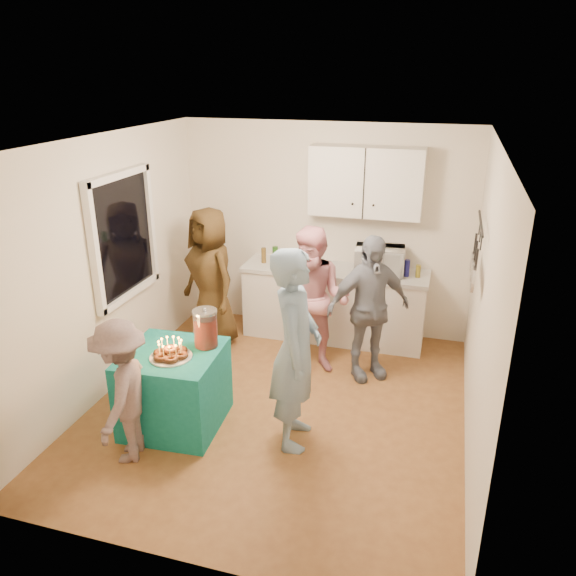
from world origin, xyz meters
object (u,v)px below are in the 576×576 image
(woman_back_center, at_px, (314,301))
(child_near_left, at_px, (123,392))
(party_table, at_px, (174,388))
(man_birthday, at_px, (296,350))
(counter, at_px, (334,305))
(microwave, at_px, (379,260))
(punch_jar, at_px, (206,329))
(woman_back_left, at_px, (210,277))
(woman_back_right, at_px, (368,308))

(woman_back_center, relative_size, child_near_left, 1.27)
(party_table, height_order, man_birthday, man_birthday)
(party_table, bearing_deg, counter, 64.81)
(counter, distance_m, microwave, 0.83)
(punch_jar, xyz_separation_m, woman_back_left, (-0.60, 1.49, -0.08))
(party_table, relative_size, punch_jar, 2.50)
(counter, distance_m, woman_back_center, 0.93)
(party_table, xyz_separation_m, man_birthday, (1.15, 0.08, 0.54))
(microwave, xyz_separation_m, man_birthday, (-0.43, -2.15, -0.15))
(child_near_left, bearing_deg, counter, 143.49)
(woman_back_right, relative_size, child_near_left, 1.24)
(microwave, height_order, party_table, microwave)
(woman_back_left, relative_size, woman_back_right, 1.06)
(microwave, height_order, child_near_left, child_near_left)
(woman_back_left, distance_m, child_near_left, 2.27)
(counter, xyz_separation_m, man_birthday, (0.10, -2.15, 0.49))
(party_table, relative_size, man_birthday, 0.46)
(woman_back_right, xyz_separation_m, child_near_left, (-1.76, -1.96, -0.16))
(woman_back_right, distance_m, child_near_left, 2.64)
(man_birthday, bearing_deg, counter, -5.78)
(party_table, bearing_deg, child_near_left, -107.83)
(microwave, distance_m, man_birthday, 2.20)
(counter, height_order, party_table, counter)
(counter, xyz_separation_m, woman_back_center, (-0.05, -0.84, 0.39))
(microwave, height_order, man_birthday, man_birthday)
(man_birthday, distance_m, woman_back_center, 1.32)
(woman_back_left, bearing_deg, woman_back_center, 18.92)
(microwave, xyz_separation_m, child_near_left, (-1.75, -2.79, -0.42))
(woman_back_center, relative_size, woman_back_right, 1.02)
(child_near_left, bearing_deg, man_birthday, 102.86)
(woman_back_left, xyz_separation_m, woman_back_right, (1.93, -0.29, -0.04))
(woman_back_left, relative_size, child_near_left, 1.31)
(woman_back_left, height_order, woman_back_right, woman_back_left)
(woman_back_right, bearing_deg, woman_back_left, 137.41)
(microwave, height_order, woman_back_center, woman_back_center)
(counter, bearing_deg, woman_back_right, -57.09)
(party_table, xyz_separation_m, woman_back_left, (-0.35, 1.70, 0.47))
(counter, xyz_separation_m, microwave, (0.53, 0.00, 0.64))
(party_table, relative_size, woman_back_center, 0.52)
(counter, bearing_deg, woman_back_center, -93.68)
(man_birthday, relative_size, woman_back_left, 1.08)
(counter, relative_size, woman_back_right, 1.37)
(child_near_left, bearing_deg, party_table, 149.45)
(counter, relative_size, man_birthday, 1.20)
(microwave, bearing_deg, man_birthday, -106.84)
(counter, distance_m, punch_jar, 2.23)
(woman_back_left, height_order, woman_back_center, woman_back_left)
(woman_back_left, bearing_deg, child_near_left, -53.87)
(woman_back_center, bearing_deg, punch_jar, -119.42)
(man_birthday, xyz_separation_m, woman_back_center, (-0.15, 1.31, -0.10))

